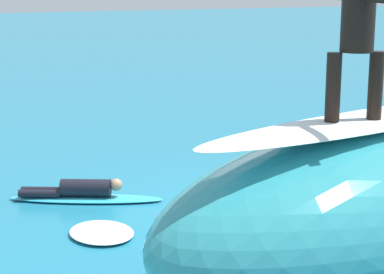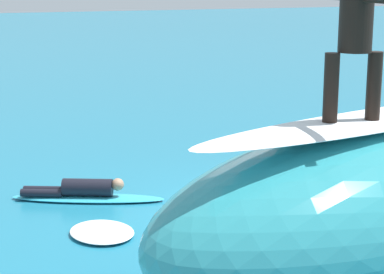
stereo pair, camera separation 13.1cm
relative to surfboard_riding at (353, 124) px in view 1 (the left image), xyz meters
The scene contains 7 objects.
ground_plane 3.66m from the surfboard_riding, 93.98° to the right, with size 120.00×120.00×0.00m, color teal.
wave_crest 1.16m from the surfboard_riding, 165.90° to the right, with size 6.18×2.67×1.97m, color teal.
surfboard_riding is the anchor object (origin of this frame).
surfer_riding 0.98m from the surfboard_riding, ahead, with size 0.65×1.55×1.63m.
surfboard_paddling 5.29m from the surfboard_riding, 67.39° to the right, with size 2.48×0.48×0.07m, color #33B2D1.
surfer_paddling 5.32m from the surfboard_riding, 66.39° to the right, with size 1.59×0.86×0.30m.
foam_patch_near 4.07m from the surfboard_riding, 54.98° to the right, with size 1.02×0.86×0.09m, color white.
Camera 1 is at (4.49, 9.25, 3.56)m, focal length 66.00 mm.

